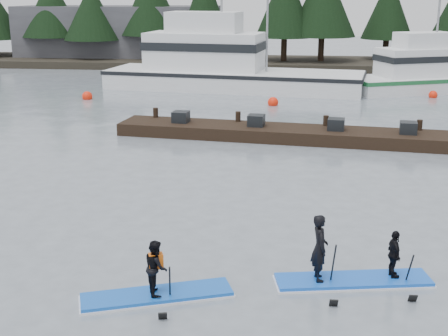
# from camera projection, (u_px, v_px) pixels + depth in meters

# --- Properties ---
(ground) EXTENTS (160.00, 160.00, 0.00)m
(ground) POSITION_uv_depth(u_px,v_px,m) (192.00, 290.00, 13.69)
(ground) COLOR slate
(ground) RESTS_ON ground
(far_shore) EXTENTS (70.00, 8.00, 0.60)m
(far_shore) POSITION_uv_depth(u_px,v_px,m) (272.00, 63.00, 53.72)
(far_shore) COLOR #2D281E
(far_shore) RESTS_ON ground
(treeline) EXTENTS (60.00, 4.00, 8.00)m
(treeline) POSITION_uv_depth(u_px,v_px,m) (272.00, 67.00, 53.80)
(treeline) COLOR black
(treeline) RESTS_ON ground
(waterfront_building) EXTENTS (18.00, 6.00, 5.00)m
(waterfront_building) POSITION_uv_depth(u_px,v_px,m) (120.00, 34.00, 56.59)
(waterfront_building) COLOR #4C4C51
(waterfront_building) RESTS_ON ground
(fishing_boat_large) EXTENTS (17.34, 7.00, 9.60)m
(fishing_boat_large) POSITION_uv_depth(u_px,v_px,m) (226.00, 78.00, 41.52)
(fishing_boat_large) COLOR white
(fishing_boat_large) RESTS_ON ground
(fishing_boat_medium) EXTENTS (13.00, 8.12, 7.75)m
(fishing_boat_medium) POSITION_uv_depth(u_px,v_px,m) (436.00, 82.00, 40.94)
(fishing_boat_medium) COLOR white
(fishing_boat_medium) RESTS_ON ground
(floating_dock) EXTENTS (16.54, 4.15, 0.55)m
(floating_dock) POSITION_uv_depth(u_px,v_px,m) (301.00, 134.00, 27.31)
(floating_dock) COLOR black
(floating_dock) RESTS_ON ground
(buoy_a) EXTENTS (0.62, 0.62, 0.62)m
(buoy_a) POSITION_uv_depth(u_px,v_px,m) (87.00, 99.00, 37.72)
(buoy_a) COLOR #F7260C
(buoy_a) RESTS_ON ground
(buoy_c) EXTENTS (0.54, 0.54, 0.54)m
(buoy_c) POSITION_uv_depth(u_px,v_px,m) (433.00, 97.00, 38.34)
(buoy_c) COLOR #F7260C
(buoy_c) RESTS_ON ground
(buoy_b) EXTENTS (0.61, 0.61, 0.61)m
(buoy_b) POSITION_uv_depth(u_px,v_px,m) (273.00, 105.00, 35.74)
(buoy_b) COLOR #F7260C
(buoy_b) RESTS_ON ground
(paddleboard_solo) EXTENTS (3.28, 1.86, 1.80)m
(paddleboard_solo) POSITION_uv_depth(u_px,v_px,m) (157.00, 280.00, 13.26)
(paddleboard_solo) COLOR blue
(paddleboard_solo) RESTS_ON ground
(paddleboard_duo) EXTENTS (3.56, 1.52, 2.16)m
(paddleboard_duo) POSITION_uv_depth(u_px,v_px,m) (350.00, 263.00, 13.90)
(paddleboard_duo) COLOR blue
(paddleboard_duo) RESTS_ON ground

